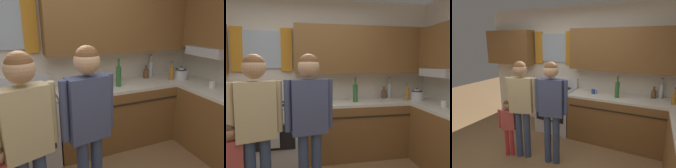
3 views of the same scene
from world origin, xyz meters
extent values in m
cube|color=silver|center=(0.00, 1.90, 1.30)|extent=(4.60, 0.10, 2.60)
cube|color=silver|center=(-0.61, 1.83, 1.74)|extent=(0.58, 0.03, 0.60)
cube|color=orange|center=(-0.99, 1.82, 1.74)|extent=(0.18, 0.04, 0.70)
cube|color=orange|center=(-0.23, 1.82, 1.74)|extent=(0.18, 0.04, 0.70)
cube|color=brown|center=(1.10, 1.69, 1.74)|extent=(2.40, 0.32, 0.77)
cube|color=#B7B7BC|center=(2.08, 1.05, 1.38)|extent=(0.40, 0.60, 0.12)
cube|color=brown|center=(1.14, 1.54, 0.43)|extent=(2.32, 0.62, 0.86)
cube|color=silver|center=(1.14, 1.54, 0.88)|extent=(2.32, 0.62, 0.04)
cube|color=#2D2319|center=(1.14, 1.23, 0.72)|extent=(2.20, 0.01, 0.02)
cube|color=silver|center=(-0.40, 1.54, 0.43)|extent=(0.74, 0.62, 0.86)
cube|color=black|center=(-0.40, 1.23, 0.48)|extent=(0.62, 0.01, 0.36)
cylinder|color=#ADADB2|center=(-0.40, 1.20, 0.70)|extent=(0.62, 0.02, 0.02)
cube|color=#ADADB2|center=(-0.40, 1.54, 0.88)|extent=(0.74, 0.62, 0.04)
cube|color=silver|center=(-0.40, 1.81, 1.00)|extent=(0.74, 0.08, 0.20)
cylinder|color=black|center=(-0.59, 1.40, 0.91)|extent=(0.17, 0.17, 0.01)
cylinder|color=black|center=(-0.22, 1.40, 0.91)|extent=(0.17, 0.17, 0.01)
cylinder|color=black|center=(-0.59, 1.68, 0.91)|extent=(0.17, 0.17, 0.01)
cylinder|color=black|center=(-0.22, 1.68, 0.91)|extent=(0.17, 0.17, 0.01)
cube|color=silver|center=(-0.40, 1.19, 0.52)|extent=(0.20, 0.02, 0.34)
cylinder|color=silver|center=(1.57, 1.77, 1.03)|extent=(0.07, 0.07, 0.26)
cylinder|color=silver|center=(1.57, 1.77, 1.21)|extent=(0.03, 0.03, 0.09)
cylinder|color=#3F382D|center=(1.57, 1.77, 1.26)|extent=(0.03, 0.03, 0.02)
cylinder|color=#B27223|center=(1.75, 1.47, 1.00)|extent=(0.06, 0.06, 0.20)
cylinder|color=#B27223|center=(1.75, 1.47, 1.14)|extent=(0.02, 0.02, 0.07)
cylinder|color=#3F382D|center=(1.75, 1.47, 1.18)|extent=(0.03, 0.03, 0.02)
cylinder|color=#2D6633|center=(0.86, 1.49, 1.04)|extent=(0.08, 0.08, 0.28)
cylinder|color=#2D6633|center=(0.86, 1.49, 1.23)|extent=(0.03, 0.03, 0.10)
cylinder|color=#3F382D|center=(0.86, 1.49, 1.29)|extent=(0.03, 0.03, 0.02)
cylinder|color=brown|center=(1.45, 1.73, 0.97)|extent=(0.08, 0.08, 0.14)
cylinder|color=brown|center=(1.45, 1.73, 1.06)|extent=(0.03, 0.03, 0.05)
cylinder|color=#3F382D|center=(1.45, 1.73, 1.10)|extent=(0.04, 0.04, 0.02)
cylinder|color=white|center=(2.00, 0.89, 0.95)|extent=(0.08, 0.08, 0.09)
torus|color=white|center=(2.05, 0.89, 0.95)|extent=(0.07, 0.01, 0.07)
cylinder|color=#2D479E|center=(0.40, 1.54, 0.94)|extent=(0.07, 0.07, 0.08)
torus|color=#2D479E|center=(0.45, 1.54, 0.95)|extent=(0.06, 0.01, 0.06)
cylinder|color=silver|center=(1.92, 1.45, 0.97)|extent=(0.20, 0.20, 0.14)
cone|color=silver|center=(1.92, 1.45, 1.06)|extent=(0.18, 0.18, 0.05)
sphere|color=black|center=(1.92, 1.45, 1.09)|extent=(0.02, 0.02, 0.02)
cone|color=silver|center=(2.05, 1.45, 1.00)|extent=(0.09, 0.04, 0.07)
torus|color=black|center=(1.92, 1.45, 1.05)|extent=(0.17, 0.17, 0.02)
cube|color=#D1BC8C|center=(-0.42, 0.39, 1.07)|extent=(0.39, 0.25, 0.56)
cylinder|color=#D1BC8C|center=(-0.22, 0.45, 1.09)|extent=(0.07, 0.07, 0.51)
cylinder|color=#D1BC8C|center=(-0.63, 0.33, 1.09)|extent=(0.07, 0.07, 0.51)
sphere|color=tan|center=(-0.42, 0.39, 1.48)|extent=(0.22, 0.22, 0.22)
sphere|color=brown|center=(-0.42, 0.39, 1.50)|extent=(0.20, 0.20, 0.20)
cylinder|color=#38476B|center=(0.15, 0.47, 0.40)|extent=(0.11, 0.11, 0.79)
cube|color=#47517A|center=(0.08, 0.46, 1.07)|extent=(0.38, 0.22, 0.56)
cylinder|color=#47517A|center=(0.30, 0.50, 1.10)|extent=(0.07, 0.07, 0.52)
cylinder|color=#47517A|center=(-0.13, 0.42, 1.10)|extent=(0.07, 0.07, 0.52)
sphere|color=#DBAD84|center=(0.08, 0.46, 1.48)|extent=(0.22, 0.22, 0.22)
sphere|color=brown|center=(0.08, 0.46, 1.51)|extent=(0.20, 0.20, 0.20)
cube|color=#BF4C47|center=(-0.65, 0.31, 0.64)|extent=(0.24, 0.17, 0.34)
cylinder|color=#BF4C47|center=(-0.52, 0.37, 0.66)|extent=(0.04, 0.04, 0.31)
sphere|color=#A87A56|center=(-0.65, 0.31, 0.90)|extent=(0.13, 0.13, 0.13)
sphere|color=#4C2D19|center=(-0.65, 0.31, 0.91)|extent=(0.12, 0.12, 0.12)
camera|label=1|loc=(-0.44, -1.25, 1.80)|focal=35.85mm
camera|label=2|loc=(0.01, -1.55, 1.51)|focal=31.62mm
camera|label=3|loc=(1.42, -1.88, 1.91)|focal=30.39mm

